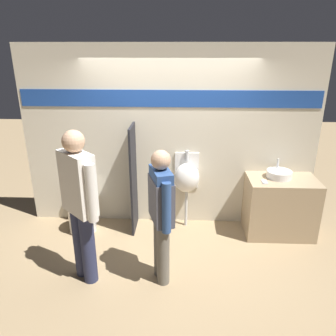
{
  "coord_description": "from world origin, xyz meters",
  "views": [
    {
      "loc": [
        0.19,
        -4.1,
        2.66
      ],
      "look_at": [
        0.0,
        0.17,
        1.05
      ],
      "focal_mm": 35.0,
      "sensor_mm": 36.0,
      "label": 1
    }
  ],
  "objects": [
    {
      "name": "person_in_vest",
      "position": [
        -0.03,
        -0.84,
        0.95
      ],
      "size": [
        0.33,
        0.55,
        1.63
      ],
      "rotation": [
        0.0,
        0.0,
        1.88
      ],
      "color": "#666056",
      "rests_on": "ground_plane"
    },
    {
      "name": "urinal_near_counter",
      "position": [
        0.27,
        0.43,
        0.8
      ],
      "size": [
        0.38,
        0.29,
        1.2
      ],
      "color": "silver",
      "rests_on": "ground_plane"
    },
    {
      "name": "display_wall",
      "position": [
        0.0,
        0.6,
        1.36
      ],
      "size": [
        4.36,
        0.07,
        2.7
      ],
      "color": "beige",
      "rests_on": "ground_plane"
    },
    {
      "name": "ground_plane",
      "position": [
        0.0,
        0.0,
        0.0
      ],
      "size": [
        16.0,
        16.0,
        0.0
      ],
      "primitive_type": "plane",
      "color": "#997F5B"
    },
    {
      "name": "sink_basin",
      "position": [
        1.59,
        0.33,
        0.92
      ],
      "size": [
        0.35,
        0.35,
        0.25
      ],
      "color": "white",
      "rests_on": "sink_counter"
    },
    {
      "name": "toilet",
      "position": [
        -1.3,
        0.25,
        0.31
      ],
      "size": [
        0.41,
        0.57,
        0.93
      ],
      "color": "white",
      "rests_on": "ground_plane"
    },
    {
      "name": "sink_counter",
      "position": [
        1.64,
        0.26,
        0.43
      ],
      "size": [
        0.98,
        0.61,
        0.87
      ],
      "color": "tan",
      "rests_on": "ground_plane"
    },
    {
      "name": "divider_near_counter",
      "position": [
        -0.51,
        0.32,
        0.81
      ],
      "size": [
        0.03,
        0.51,
        1.62
      ],
      "color": "black",
      "rests_on": "ground_plane"
    },
    {
      "name": "cell_phone",
      "position": [
        1.35,
        0.14,
        0.88
      ],
      "size": [
        0.07,
        0.14,
        0.01
      ],
      "color": "#B7B7BC",
      "rests_on": "sink_counter"
    },
    {
      "name": "person_with_lanyard",
      "position": [
        -0.95,
        -0.86,
        1.02
      ],
      "size": [
        0.5,
        0.47,
        1.84
      ],
      "rotation": [
        0.0,
        0.0,
        2.39
      ],
      "color": "#282D4C",
      "rests_on": "ground_plane"
    }
  ]
}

